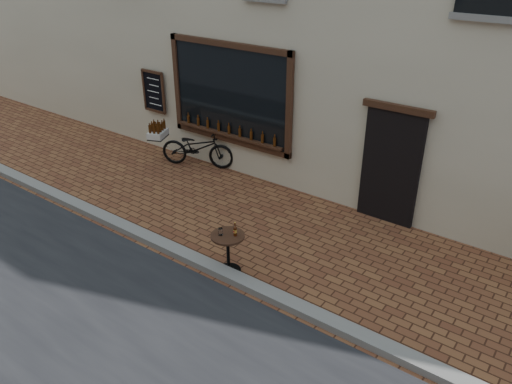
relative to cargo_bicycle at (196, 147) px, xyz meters
The scene contains 4 objects.
ground 4.24m from the cargo_bicycle, 49.14° to the right, with size 90.00×90.00×0.00m, color brown.
kerb 4.08m from the cargo_bicycle, 47.30° to the right, with size 90.00×0.25×0.12m, color slate.
cargo_bicycle is the anchor object (origin of this frame).
bistro_table 4.33m from the cargo_bicycle, 40.87° to the right, with size 0.55×0.55×0.94m.
Camera 1 is at (4.85, -4.80, 4.97)m, focal length 35.00 mm.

